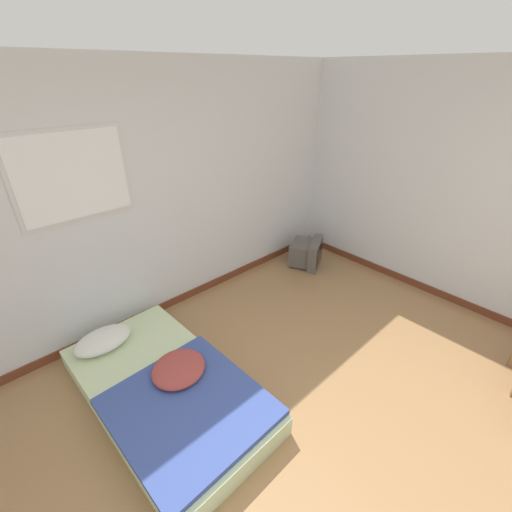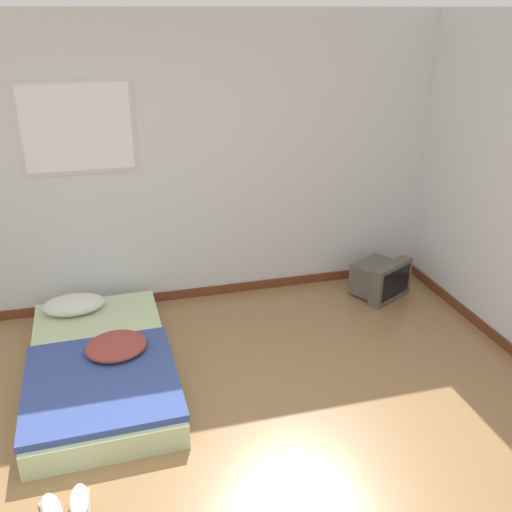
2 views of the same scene
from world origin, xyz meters
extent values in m
cube|color=silver|center=(0.00, 2.69, 1.30)|extent=(7.82, 0.06, 2.60)
cube|color=brown|center=(0.00, 2.65, 0.04)|extent=(7.82, 0.02, 0.09)
cube|color=silver|center=(-0.53, 2.65, 1.69)|extent=(0.95, 0.01, 0.78)
cube|color=white|center=(-0.53, 2.65, 1.69)|extent=(0.88, 0.01, 0.71)
cube|color=beige|center=(-0.53, 1.55, 0.09)|extent=(1.07, 1.97, 0.18)
ellipsoid|color=silver|center=(-0.72, 2.30, 0.25)|extent=(0.53, 0.35, 0.14)
cube|color=#384C93|center=(-0.52, 1.18, 0.21)|extent=(1.07, 1.15, 0.05)
ellipsoid|color=#993D38|center=(-0.40, 1.50, 0.27)|extent=(0.57, 0.55, 0.11)
cube|color=#56514C|center=(2.09, 2.28, 0.17)|extent=(0.50, 0.44, 0.30)
cube|color=#56514C|center=(2.18, 2.10, 0.19)|extent=(0.51, 0.35, 0.38)
cube|color=black|center=(2.21, 2.05, 0.20)|extent=(0.37, 0.20, 0.27)
ellipsoid|color=white|center=(-0.82, 0.24, 0.06)|extent=(0.17, 0.28, 0.09)
cube|color=silver|center=(-0.67, 0.27, 0.01)|extent=(0.10, 0.26, 0.02)
ellipsoid|color=white|center=(-0.67, 0.27, 0.06)|extent=(0.11, 0.26, 0.09)
camera|label=1|loc=(-1.31, -0.44, 2.47)|focal=24.00mm
camera|label=2|loc=(-0.33, -2.28, 2.60)|focal=40.00mm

